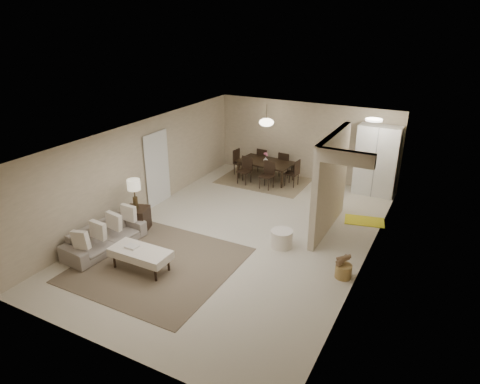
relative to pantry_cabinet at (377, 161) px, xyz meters
The scene contains 22 objects.
floor 4.88m from the pantry_cabinet, 119.52° to the right, with size 9.00×9.00×0.00m, color beige.
ceiling 4.98m from the pantry_cabinet, 119.52° to the right, with size 9.00×9.00×0.00m, color white.
back_wall 2.38m from the pantry_cabinet, behind, with size 6.00×6.00×0.00m, color tan.
left_wall 6.77m from the pantry_cabinet, 142.20° to the right, with size 9.00×9.00×0.00m, color tan.
right_wall 4.21m from the pantry_cabinet, 81.10° to the right, with size 9.00×9.00×0.00m, color tan.
partition 2.96m from the pantry_cabinet, 100.74° to the right, with size 0.15×2.50×2.50m, color tan.
doorway 6.40m from the pantry_cabinet, 146.29° to the right, with size 0.04×0.90×2.04m, color black.
pantry_cabinet is the anchor object (origin of this frame).
flush_light 1.70m from the pantry_cabinet, 93.01° to the right, with size 0.44×0.44×0.05m, color white.
living_rug 7.13m from the pantry_cabinet, 117.77° to the right, with size 3.20×3.20×0.01m, color brown.
sofa 7.91m from the pantry_cabinet, 127.56° to the right, with size 0.77×1.97×0.58m, color gray.
ottoman_bench 7.44m from the pantry_cabinet, 118.06° to the right, with size 1.32×0.61×0.47m.
side_table 7.06m from the pantry_cabinet, 132.62° to the right, with size 0.54×0.54×0.60m, color black.
table_lamp 7.02m from the pantry_cabinet, 132.62° to the right, with size 0.32×0.32×0.76m.
round_pouf 4.50m from the pantry_cabinet, 106.02° to the right, with size 0.52×0.52×0.41m, color silver.
wicker_basket 4.94m from the pantry_cabinet, 85.28° to the right, with size 0.34×0.34×0.29m, color olive.
dining_rug 3.57m from the pantry_cabinet, behind, with size 2.80×2.10×0.01m, color #77684A.
dining_table 3.49m from the pantry_cabinet, behind, with size 1.78×1.00×0.63m, color black.
dining_chairs 3.47m from the pantry_cabinet, behind, with size 2.32×1.76×0.86m.
vase 3.43m from the pantry_cabinet, behind, with size 0.15×0.15×0.15m, color white.
yellow_mat 2.27m from the pantry_cabinet, 84.07° to the right, with size 1.00×0.61×0.01m, color yellow.
pendant_light 3.52m from the pantry_cabinet, behind, with size 0.46×0.46×0.71m.
Camera 1 is at (4.35, -8.32, 5.04)m, focal length 32.00 mm.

